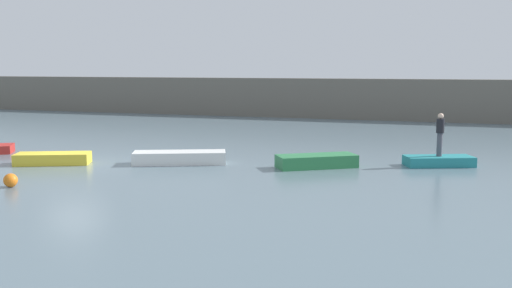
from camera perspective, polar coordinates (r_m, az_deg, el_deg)
The scene contains 8 objects.
ground_plane at distance 24.34m, azimuth -18.13°, elevation -2.01°, with size 120.00×120.00×0.00m, color slate.
embankment_wall at distance 45.68m, azimuth 0.17°, elevation 4.78°, with size 80.00×1.20×3.10m, color #666056.
rowboat_yellow at distance 24.71m, azimuth -19.92°, elevation -1.40°, with size 2.96×1.08×0.47m, color gold.
rowboat_white at distance 23.51m, azimuth -7.76°, elevation -1.38°, with size 3.80×1.12×0.52m, color white.
rowboat_green at distance 22.60m, azimuth 6.17°, elevation -1.74°, with size 3.18×1.14×0.51m, color #2D7F47.
rowboat_teal at distance 23.99m, azimuth 18.07°, elevation -1.66°, with size 2.71×1.07×0.40m, color teal.
person_dark_shirt at distance 23.83m, azimuth 18.19°, elevation 1.14°, with size 0.32×0.32×1.75m.
mooring_buoy at distance 20.54m, azimuth -23.66°, elevation -3.39°, with size 0.46×0.46×0.46m, color orange.
Camera 1 is at (14.45, -19.16, 4.00)m, focal length 39.40 mm.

